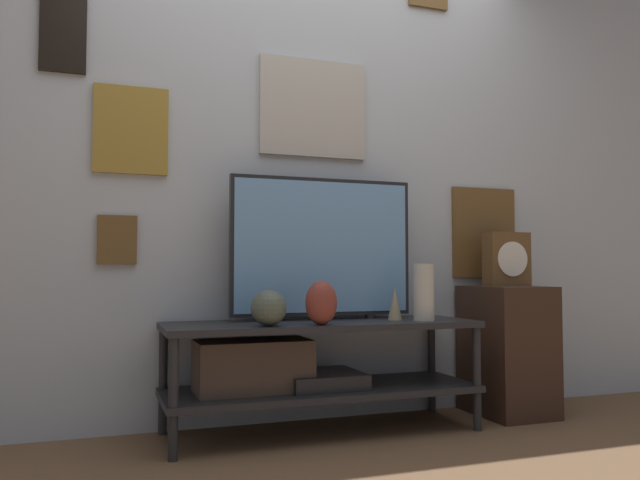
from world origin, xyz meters
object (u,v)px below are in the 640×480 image
(vase_tall_ceramic, at_px, (424,292))
(vase_urn_stoneware, at_px, (321,303))
(vase_slim_bronze, at_px, (395,304))
(vase_round_glass, at_px, (269,308))
(television, at_px, (323,247))
(mantel_clock, at_px, (507,259))

(vase_tall_ceramic, height_order, vase_urn_stoneware, vase_tall_ceramic)
(vase_tall_ceramic, xyz_separation_m, vase_slim_bronze, (-0.11, 0.09, -0.06))
(vase_round_glass, height_order, vase_slim_bronze, vase_slim_bronze)
(television, height_order, vase_round_glass, television)
(vase_tall_ceramic, bearing_deg, vase_slim_bronze, 140.12)
(vase_slim_bronze, bearing_deg, television, 158.39)
(vase_slim_bronze, xyz_separation_m, mantel_clock, (0.73, 0.10, 0.22))
(vase_urn_stoneware, relative_size, mantel_clock, 0.67)
(vase_tall_ceramic, relative_size, vase_slim_bronze, 1.71)
(television, xyz_separation_m, vase_round_glass, (-0.35, -0.26, -0.28))
(vase_slim_bronze, distance_m, mantel_clock, 0.78)
(vase_slim_bronze, bearing_deg, vase_tall_ceramic, -39.88)
(vase_round_glass, bearing_deg, vase_urn_stoneware, -6.69)
(vase_round_glass, bearing_deg, vase_tall_ceramic, 2.82)
(vase_urn_stoneware, height_order, mantel_clock, mantel_clock)
(vase_slim_bronze, height_order, mantel_clock, mantel_clock)
(vase_slim_bronze, bearing_deg, vase_urn_stoneware, -160.31)
(vase_round_glass, height_order, mantel_clock, mantel_clock)
(television, xyz_separation_m, vase_tall_ceramic, (0.44, -0.22, -0.22))
(vase_tall_ceramic, xyz_separation_m, vase_urn_stoneware, (-0.55, -0.07, -0.04))
(vase_slim_bronze, xyz_separation_m, vase_urn_stoneware, (-0.44, -0.16, 0.02))
(vase_slim_bronze, height_order, vase_urn_stoneware, vase_urn_stoneware)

